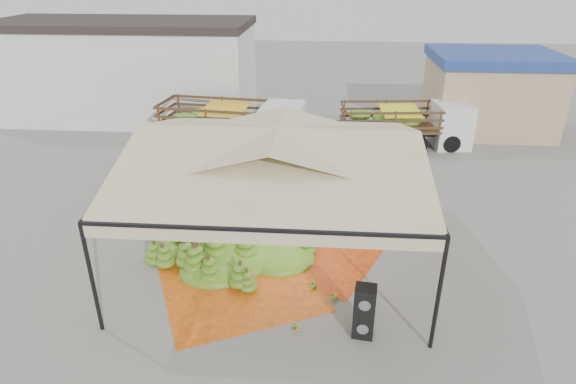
# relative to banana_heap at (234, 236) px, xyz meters

# --- Properties ---
(ground) EXTENTS (90.00, 90.00, 0.00)m
(ground) POSITION_rel_banana_heap_xyz_m (1.34, 0.28, -0.59)
(ground) COLOR slate
(ground) RESTS_ON ground
(canopy_tent) EXTENTS (8.10, 8.10, 4.00)m
(canopy_tent) POSITION_rel_banana_heap_xyz_m (1.34, 0.28, 2.71)
(canopy_tent) COLOR black
(canopy_tent) RESTS_ON ground
(building_white) EXTENTS (14.30, 6.30, 5.40)m
(building_white) POSITION_rel_banana_heap_xyz_m (-8.66, 14.28, 2.12)
(building_white) COLOR silver
(building_white) RESTS_ON ground
(building_tan) EXTENTS (6.30, 5.30, 4.10)m
(building_tan) POSITION_rel_banana_heap_xyz_m (11.34, 13.28, 1.48)
(building_tan) COLOR tan
(building_tan) RESTS_ON ground
(tarp_left) EXTENTS (5.40, 5.30, 0.01)m
(tarp_left) POSITION_rel_banana_heap_xyz_m (0.44, -1.69, -0.58)
(tarp_left) COLOR orange
(tarp_left) RESTS_ON ground
(tarp_right) EXTENTS (4.97, 5.06, 0.01)m
(tarp_right) POSITION_rel_banana_heap_xyz_m (2.58, 0.31, -0.59)
(tarp_right) COLOR #C95913
(tarp_right) RESTS_ON ground
(banana_heap) EXTENTS (6.80, 6.25, 1.18)m
(banana_heap) POSITION_rel_banana_heap_xyz_m (0.00, 0.00, 0.00)
(banana_heap) COLOR #407718
(banana_heap) RESTS_ON ground
(hand_yellow_a) EXTENTS (0.55, 0.48, 0.22)m
(hand_yellow_a) POSITION_rel_banana_heap_xyz_m (2.99, -2.06, -0.48)
(hand_yellow_a) COLOR gold
(hand_yellow_a) RESTS_ON ground
(hand_yellow_b) EXTENTS (0.42, 0.36, 0.18)m
(hand_yellow_b) POSITION_rel_banana_heap_xyz_m (2.07, -3.42, -0.50)
(hand_yellow_b) COLOR gold
(hand_yellow_b) RESTS_ON ground
(hand_red_a) EXTENTS (0.46, 0.40, 0.18)m
(hand_red_a) POSITION_rel_banana_heap_xyz_m (3.94, -2.38, -0.50)
(hand_red_a) COLOR #5B2115
(hand_red_a) RESTS_ON ground
(hand_red_b) EXTENTS (0.58, 0.52, 0.22)m
(hand_red_b) POSITION_rel_banana_heap_xyz_m (3.71, -2.21, -0.48)
(hand_red_b) COLOR #592714
(hand_red_b) RESTS_ON ground
(hand_green) EXTENTS (0.54, 0.48, 0.21)m
(hand_green) POSITION_rel_banana_heap_xyz_m (2.42, -1.61, -0.48)
(hand_green) COLOR #487518
(hand_green) RESTS_ON ground
(hanging_bunches) EXTENTS (3.24, 0.24, 0.20)m
(hanging_bunches) POSITION_rel_banana_heap_xyz_m (0.74, -0.29, 2.03)
(hanging_bunches) COLOR #3A7418
(hanging_bunches) RESTS_ON ground
(speaker_stack) EXTENTS (0.56, 0.51, 1.40)m
(speaker_stack) POSITION_rel_banana_heap_xyz_m (3.76, -3.42, 0.11)
(speaker_stack) COLOR black
(speaker_stack) RESTS_ON ground
(banana_leaves) EXTENTS (0.96, 1.36, 3.70)m
(banana_leaves) POSITION_rel_banana_heap_xyz_m (-2.36, 2.24, -0.59)
(banana_leaves) COLOR #22761F
(banana_leaves) RESTS_ON ground
(vendor) EXTENTS (0.61, 0.49, 1.48)m
(vendor) POSITION_rel_banana_heap_xyz_m (0.60, 2.96, 0.15)
(vendor) COLOR gray
(vendor) RESTS_ON ground
(truck_left) EXTENTS (6.98, 3.12, 2.32)m
(truck_left) POSITION_rel_banana_heap_xyz_m (-1.43, 9.14, 0.84)
(truck_left) COLOR #523B1B
(truck_left) RESTS_ON ground
(truck_right) EXTENTS (6.29, 2.69, 2.10)m
(truck_right) POSITION_rel_banana_heap_xyz_m (6.87, 10.30, 0.70)
(truck_right) COLOR #493518
(truck_right) RESTS_ON ground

